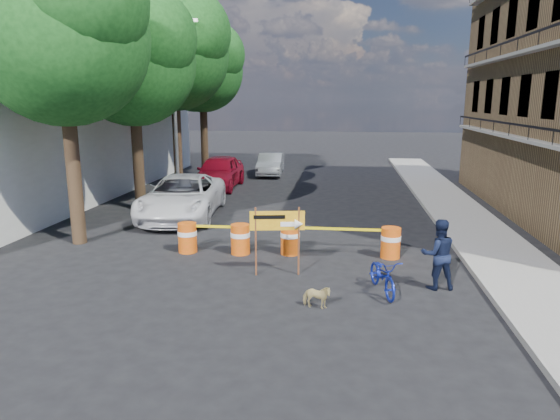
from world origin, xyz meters
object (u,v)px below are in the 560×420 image
(barrel_mid_left, at_px, (240,239))
(suv_white, at_px, (182,197))
(barrel_mid_right, at_px, (290,239))
(sedan_red, at_px, (219,172))
(dog, at_px, (316,297))
(bicycle, at_px, (384,259))
(sedan_silver, at_px, (271,164))
(barrel_far_right, at_px, (391,242))
(barrel_far_left, at_px, (187,237))
(pedestrian, at_px, (438,254))
(detour_sign, at_px, (284,226))

(barrel_mid_left, distance_m, suv_white, 5.45)
(barrel_mid_right, bearing_deg, barrel_mid_left, -173.98)
(sedan_red, bearing_deg, dog, -69.02)
(bicycle, bearing_deg, sedan_red, 103.89)
(dog, relative_size, sedan_silver, 0.16)
(suv_white, bearing_deg, barrel_far_right, -34.16)
(barrel_mid_left, distance_m, dog, 4.48)
(barrel_far_left, relative_size, bicycle, 0.53)
(barrel_mid_left, relative_size, pedestrian, 0.52)
(barrel_far_right, xyz_separation_m, dog, (-1.94, -3.90, -0.20))
(barrel_far_right, relative_size, bicycle, 0.53)
(bicycle, distance_m, dog, 1.97)
(detour_sign, xyz_separation_m, pedestrian, (3.80, -0.47, -0.47))
(barrel_mid_left, distance_m, sedan_red, 11.51)
(dog, bearing_deg, detour_sign, 34.21)
(barrel_mid_left, height_order, sedan_silver, sedan_silver)
(barrel_far_right, distance_m, sedan_red, 13.34)
(barrel_mid_left, bearing_deg, barrel_far_right, 2.28)
(barrel_mid_left, distance_m, pedestrian, 5.75)
(barrel_far_left, xyz_separation_m, suv_white, (-1.59, 4.43, 0.34))
(barrel_mid_left, xyz_separation_m, bicycle, (3.99, -2.61, 0.38))
(barrel_far_left, height_order, suv_white, suv_white)
(barrel_mid_right, xyz_separation_m, barrel_far_right, (2.94, 0.02, 0.00))
(barrel_far_right, height_order, detour_sign, detour_sign)
(barrel_mid_left, relative_size, detour_sign, 0.49)
(barrel_mid_right, relative_size, sedan_red, 0.18)
(pedestrian, bearing_deg, barrel_far_right, -77.07)
(pedestrian, bearing_deg, sedan_silver, -77.98)
(barrel_far_right, height_order, bicycle, bicycle)
(sedan_silver, bearing_deg, barrel_far_left, -93.95)
(barrel_mid_right, distance_m, pedestrian, 4.49)
(barrel_mid_left, height_order, detour_sign, detour_sign)
(barrel_far_right, xyz_separation_m, detour_sign, (-2.90, -1.85, 0.86))
(detour_sign, distance_m, suv_white, 7.71)
(bicycle, height_order, sedan_red, bicycle)
(barrel_mid_right, bearing_deg, bicycle, -47.78)
(barrel_far_left, relative_size, dog, 1.40)
(barrel_mid_right, height_order, sedan_red, sedan_red)
(dog, bearing_deg, barrel_mid_right, 23.59)
(barrel_far_left, relative_size, barrel_mid_left, 1.00)
(barrel_mid_right, bearing_deg, barrel_far_left, -176.49)
(barrel_far_left, height_order, sedan_silver, sedan_silver)
(barrel_far_left, bearing_deg, dog, -42.06)
(barrel_mid_right, relative_size, bicycle, 0.53)
(suv_white, bearing_deg, pedestrian, -42.66)
(dog, height_order, sedan_red, sedan_red)
(barrel_mid_left, bearing_deg, barrel_mid_right, 6.02)
(barrel_far_right, xyz_separation_m, sedan_silver, (-5.81, 15.72, 0.19))
(barrel_far_left, relative_size, sedan_silver, 0.22)
(barrel_far_right, height_order, dog, barrel_far_right)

